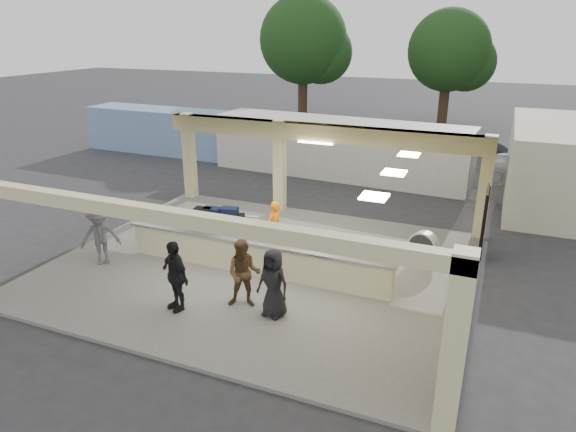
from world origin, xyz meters
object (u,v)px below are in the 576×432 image
at_px(baggage_counter, 255,256).
at_px(container_blue, 165,131).
at_px(baggage_handler, 274,228).
at_px(luggage_cart, 217,225).
at_px(passenger_b, 175,276).
at_px(passenger_d, 273,283).
at_px(drum_fan, 424,246).
at_px(car_dark, 487,157).
at_px(car_white_a, 547,171).
at_px(container_white, 339,148).
at_px(passenger_c, 100,236).
at_px(passenger_a, 244,274).

distance_m(baggage_counter, container_blue, 16.66).
bearing_deg(baggage_handler, container_blue, -119.51).
distance_m(luggage_cart, passenger_b, 3.89).
bearing_deg(passenger_d, luggage_cart, 148.54).
bearing_deg(passenger_b, drum_fan, 68.90).
relative_size(baggage_counter, passenger_d, 4.70).
xyz_separation_m(baggage_counter, passenger_b, (-0.89, -2.62, 0.43)).
bearing_deg(car_dark, passenger_b, -173.21).
relative_size(car_white_a, container_white, 0.42).
height_order(passenger_d, container_white, container_white).
xyz_separation_m(drum_fan, container_white, (-5.35, 8.61, 0.69)).
height_order(baggage_handler, passenger_c, passenger_c).
relative_size(drum_fan, container_white, 0.08).
xyz_separation_m(baggage_handler, car_white_a, (8.15, 11.39, -0.23)).
relative_size(passenger_b, passenger_c, 1.05).
xyz_separation_m(passenger_d, container_blue, (-13.00, 13.97, 0.23)).
xyz_separation_m(passenger_a, container_blue, (-12.13, 13.83, 0.21)).
relative_size(passenger_a, car_dark, 0.43).
bearing_deg(baggage_handler, passenger_d, 36.90).
xyz_separation_m(luggage_cart, car_dark, (7.45, 13.59, -0.15)).
bearing_deg(luggage_cart, car_dark, 49.15).
xyz_separation_m(drum_fan, passenger_d, (-2.92, -4.39, 0.33)).
relative_size(baggage_counter, car_white_a, 1.61).
relative_size(container_white, container_blue, 1.32).
relative_size(car_white_a, car_dark, 1.22).
relative_size(luggage_cart, car_white_a, 0.49).
bearing_deg(baggage_counter, luggage_cart, 148.73).
height_order(passenger_d, car_dark, passenger_d).
bearing_deg(passenger_c, drum_fan, -18.15).
bearing_deg(car_white_a, baggage_counter, 157.60).
relative_size(passenger_a, container_blue, 0.19).
distance_m(passenger_b, passenger_c, 3.80).
height_order(passenger_c, container_white, container_white).
bearing_deg(container_white, luggage_cart, -91.35).
distance_m(baggage_counter, luggage_cart, 2.22).
xyz_separation_m(baggage_counter, container_white, (-0.96, 11.04, 0.74)).
bearing_deg(passenger_a, baggage_counter, 90.08).
distance_m(luggage_cart, car_white_a, 15.35).
bearing_deg(container_white, baggage_counter, -81.02).
distance_m(car_dark, container_blue, 17.31).
bearing_deg(passenger_d, passenger_c, -175.46).
relative_size(passenger_c, container_blue, 0.19).
distance_m(baggage_handler, container_blue, 15.70).
distance_m(passenger_b, container_white, 13.66).
height_order(drum_fan, passenger_d, passenger_d).
bearing_deg(passenger_b, passenger_c, -175.75).
relative_size(drum_fan, passenger_c, 0.58).
bearing_deg(passenger_b, baggage_handler, 102.41).
height_order(drum_fan, passenger_b, passenger_b).
xyz_separation_m(drum_fan, car_dark, (1.17, 12.30, 0.06)).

